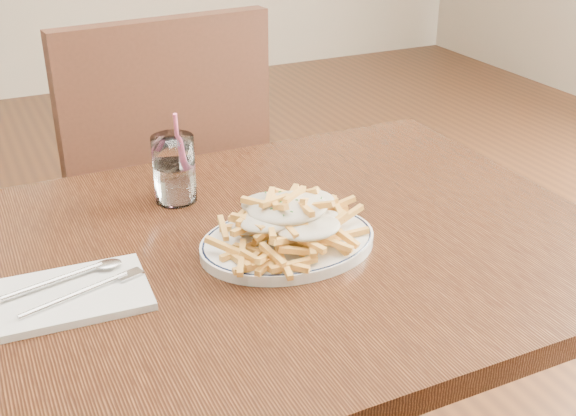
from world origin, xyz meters
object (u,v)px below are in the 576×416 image
loaded_fries (288,215)px  chair_far (157,195)px  table (240,291)px  water_glass (175,173)px  fries_plate (288,242)px

loaded_fries → chair_far: bearing=93.4°
table → water_glass: bearing=99.0°
chair_far → loaded_fries: bearing=-86.6°
chair_far → fries_plate: (0.04, -0.65, 0.19)m
fries_plate → table: bearing=156.9°
table → loaded_fries: 0.16m
fries_plate → water_glass: water_glass is taller
table → water_glass: size_ratio=7.31×
loaded_fries → water_glass: size_ratio=1.63×
fries_plate → loaded_fries: size_ratio=1.16×
loaded_fries → water_glass: 0.27m
fries_plate → water_glass: 0.27m
chair_far → table: bearing=-93.1°
loaded_fries → fries_plate: bearing=-26.6°
chair_far → water_glass: bearing=-99.5°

